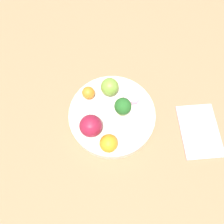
{
  "coord_description": "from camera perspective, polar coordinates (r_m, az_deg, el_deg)",
  "views": [
    {
      "loc": [
        0.23,
        -0.02,
        0.62
      ],
      "look_at": [
        0.0,
        0.0,
        0.06
      ],
      "focal_mm": 35.0,
      "sensor_mm": 36.0,
      "label": 1
    }
  ],
  "objects": [
    {
      "name": "napkin",
      "position": [
        0.67,
        21.85,
        -4.57
      ],
      "size": [
        0.16,
        0.11,
        0.01
      ],
      "color": "beige",
      "rests_on": "table_surface"
    },
    {
      "name": "apple_red",
      "position": [
        0.57,
        -5.58,
        -3.61
      ],
      "size": [
        0.06,
        0.06,
        0.06
      ],
      "color": "maroon",
      "rests_on": "bowl"
    },
    {
      "name": "table_surface",
      "position": [
        0.65,
        0.0,
        -1.85
      ],
      "size": [
        1.2,
        1.2,
        0.02
      ],
      "color": "#936D4C",
      "rests_on": "ground_plane"
    },
    {
      "name": "small_cup",
      "position": [
        0.62,
        5.23,
        4.14
      ],
      "size": [
        0.05,
        0.05,
        0.02
      ],
      "color": "#EA9EC6",
      "rests_on": "bowl"
    },
    {
      "name": "bowl",
      "position": [
        0.63,
        0.0,
        -0.96
      ],
      "size": [
        0.24,
        0.24,
        0.03
      ],
      "color": "silver",
      "rests_on": "table_surface"
    },
    {
      "name": "ground_plane",
      "position": [
        0.66,
        0.0,
        -2.15
      ],
      "size": [
        6.0,
        6.0,
        0.0
      ],
      "primitive_type": "plane",
      "color": "gray"
    },
    {
      "name": "apple_green",
      "position": [
        0.62,
        -0.38,
        6.58
      ],
      "size": [
        0.05,
        0.05,
        0.05
      ],
      "color": "olive",
      "rests_on": "bowl"
    },
    {
      "name": "broccoli",
      "position": [
        0.58,
        2.81,
        1.56
      ],
      "size": [
        0.05,
        0.05,
        0.07
      ],
      "color": "#99C17A",
      "rests_on": "bowl"
    },
    {
      "name": "orange_front",
      "position": [
        0.56,
        -0.88,
        -8.18
      ],
      "size": [
        0.05,
        0.05,
        0.05
      ],
      "color": "orange",
      "rests_on": "bowl"
    },
    {
      "name": "orange_back",
      "position": [
        0.62,
        -6.2,
        5.01
      ],
      "size": [
        0.04,
        0.04,
        0.04
      ],
      "color": "orange",
      "rests_on": "bowl"
    }
  ]
}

